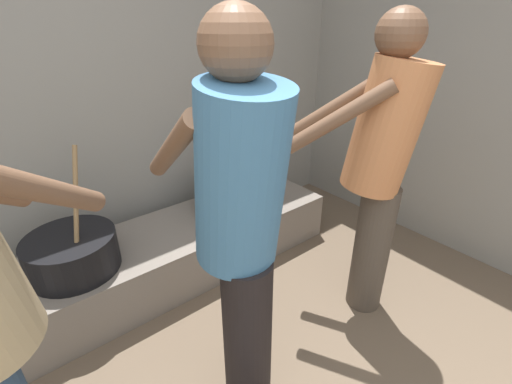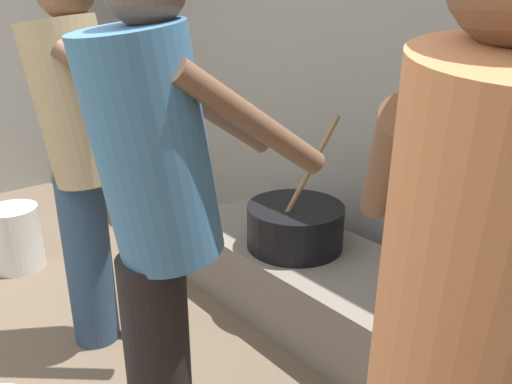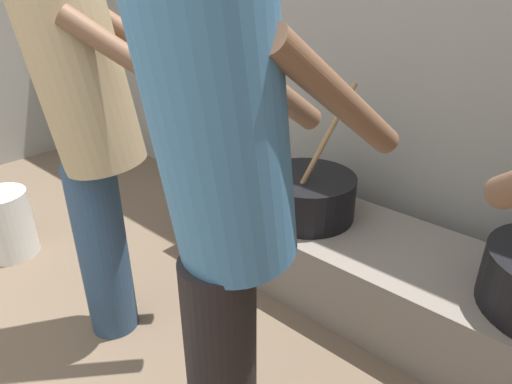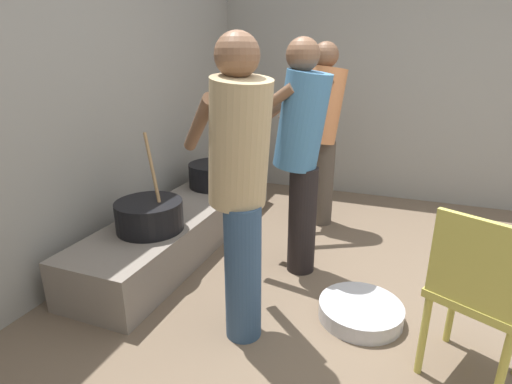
# 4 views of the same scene
# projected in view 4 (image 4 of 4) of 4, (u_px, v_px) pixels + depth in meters

# --- Properties ---
(ground_plane) EXTENTS (10.49, 10.49, 0.00)m
(ground_plane) POSITION_uv_depth(u_px,v_px,m) (417.00, 347.00, 2.13)
(ground_plane) COLOR brown
(block_enclosure_rear) EXTENTS (5.44, 0.20, 2.39)m
(block_enclosure_rear) POSITION_uv_depth(u_px,v_px,m) (53.00, 107.00, 2.54)
(block_enclosure_rear) COLOR gray
(block_enclosure_rear) RESTS_ON ground_plane
(block_enclosure_right) EXTENTS (0.20, 4.91, 2.39)m
(block_enclosure_right) POSITION_uv_depth(u_px,v_px,m) (430.00, 89.00, 4.06)
(block_enclosure_right) COLOR gray
(block_enclosure_right) RESTS_ON ground_plane
(hearth_ledge) EXTENTS (2.37, 0.60, 0.34)m
(hearth_ledge) POSITION_uv_depth(u_px,v_px,m) (187.00, 223.00, 3.31)
(hearth_ledge) COLOR slate
(hearth_ledge) RESTS_ON ground_plane
(cooking_pot_main) EXTENTS (0.47, 0.47, 0.66)m
(cooking_pot_main) POSITION_uv_depth(u_px,v_px,m) (150.00, 215.00, 2.74)
(cooking_pot_main) COLOR black
(cooking_pot_main) RESTS_ON hearth_ledge
(cooking_pot_secondary) EXTENTS (0.51, 0.51, 0.67)m
(cooking_pot_secondary) POSITION_uv_depth(u_px,v_px,m) (216.00, 175.00, 3.69)
(cooking_pot_secondary) COLOR black
(cooking_pot_secondary) RESTS_ON hearth_ledge
(cook_in_tan_shirt) EXTENTS (0.70, 0.69, 1.61)m
(cook_in_tan_shirt) POSITION_uv_depth(u_px,v_px,m) (239.00, 177.00, 1.97)
(cook_in_tan_shirt) COLOR navy
(cook_in_tan_shirt) RESTS_ON ground_plane
(cook_in_orange_shirt) EXTENTS (0.68, 0.72, 1.63)m
(cook_in_orange_shirt) POSITION_uv_depth(u_px,v_px,m) (323.00, 125.00, 3.45)
(cook_in_orange_shirt) COLOR #4C4238
(cook_in_orange_shirt) RESTS_ON ground_plane
(cook_in_blue_shirt) EXTENTS (0.39, 0.70, 1.62)m
(cook_in_blue_shirt) POSITION_uv_depth(u_px,v_px,m) (300.00, 146.00, 2.64)
(cook_in_blue_shirt) COLOR black
(cook_in_blue_shirt) RESTS_ON ground_plane
(chair_olive) EXTENTS (0.54, 0.54, 0.88)m
(chair_olive) POSITION_uv_depth(u_px,v_px,m) (480.00, 292.00, 1.76)
(chair_olive) COLOR #B2A847
(chair_olive) RESTS_ON ground_plane
(metal_mixing_bowl) EXTENTS (0.50, 0.50, 0.10)m
(metal_mixing_bowl) POSITION_uv_depth(u_px,v_px,m) (360.00, 311.00, 2.35)
(metal_mixing_bowl) COLOR #B7B7BC
(metal_mixing_bowl) RESTS_ON ground_plane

